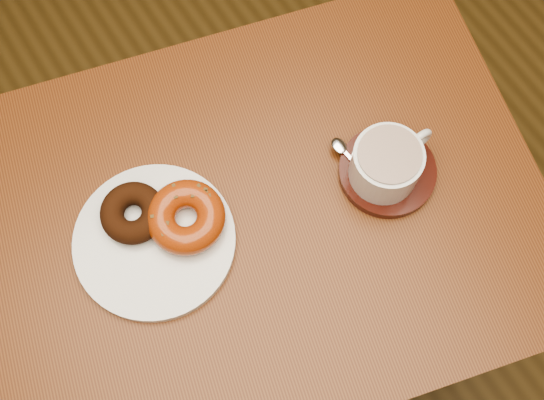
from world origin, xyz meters
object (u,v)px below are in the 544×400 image
donut_plate (155,241)px  saucer (387,171)px  coffee_cup (387,163)px  cafe_table (261,237)px

donut_plate → saucer: size_ratio=1.61×
donut_plate → coffee_cup: coffee_cup is taller
cafe_table → coffee_cup: 0.25m
saucer → coffee_cup: (-0.01, -0.00, 0.04)m
saucer → donut_plate: bearing=164.9°
donut_plate → saucer: saucer is taller
cafe_table → coffee_cup: size_ratio=7.24×
cafe_table → donut_plate: size_ratio=4.15×
donut_plate → coffee_cup: 0.34m
coffee_cup → cafe_table: bearing=161.2°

